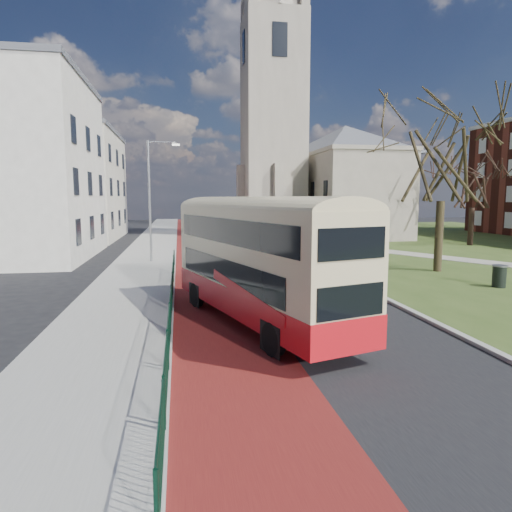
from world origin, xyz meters
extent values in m
plane|color=black|center=(0.00, 0.00, 0.00)|extent=(160.00, 160.00, 0.00)
cube|color=black|center=(1.50, 20.00, 0.01)|extent=(9.00, 120.00, 0.01)
cube|color=#591414|center=(-1.20, 20.00, 0.01)|extent=(3.40, 120.00, 0.01)
cube|color=gray|center=(-5.00, 20.00, 0.06)|extent=(4.00, 120.00, 0.12)
cube|color=#999993|center=(-3.00, 20.00, 0.07)|extent=(0.25, 120.00, 0.13)
cube|color=#999993|center=(6.10, 22.00, 0.07)|extent=(0.25, 80.00, 0.13)
cube|color=#354D1B|center=(26.00, 22.00, 0.02)|extent=(40.00, 80.00, 0.04)
cylinder|color=#0B3121|center=(-2.95, 4.00, 1.10)|extent=(0.04, 24.00, 0.04)
cylinder|color=#0B3121|center=(-2.95, 4.00, 0.15)|extent=(0.04, 24.00, 0.04)
cube|color=gray|center=(8.00, 38.00, 12.00)|extent=(6.50, 6.50, 24.00)
cube|color=gray|center=(16.50, 38.00, 4.50)|extent=(9.00, 18.00, 9.00)
pyramid|color=#565960|center=(16.50, 38.00, 12.60)|extent=(9.00, 18.00, 3.60)
cube|color=beige|center=(-14.00, 22.00, 6.25)|extent=(10.00, 14.00, 12.50)
cube|color=#565960|center=(-14.00, 22.00, 12.75)|extent=(10.30, 14.30, 0.50)
cube|color=beige|center=(-14.00, 38.00, 5.50)|extent=(10.00, 16.00, 11.00)
cube|color=#565960|center=(-14.00, 38.00, 11.25)|extent=(10.30, 16.30, 0.50)
cylinder|color=gray|center=(-4.50, 18.00, 4.12)|extent=(0.16, 0.16, 8.00)
cylinder|color=gray|center=(-3.60, 18.00, 8.02)|extent=(1.80, 0.10, 0.10)
cube|color=silver|center=(-2.70, 18.00, 7.87)|extent=(0.50, 0.18, 0.12)
cube|color=red|center=(0.06, 1.92, 0.94)|extent=(5.18, 10.39, 0.92)
cube|color=#CABA89|center=(0.06, 1.92, 2.74)|extent=(5.14, 10.33, 2.67)
cube|color=black|center=(-1.13, 1.85, 1.91)|extent=(2.46, 7.98, 0.88)
cube|color=black|center=(1.09, 2.52, 1.91)|extent=(2.46, 7.98, 0.88)
cube|color=black|center=(-1.05, 1.59, 3.29)|extent=(2.70, 8.75, 0.83)
cube|color=black|center=(1.16, 2.26, 3.29)|extent=(2.70, 8.75, 0.83)
cube|color=black|center=(-1.40, 6.75, 1.91)|extent=(2.00, 0.67, 0.97)
cube|color=black|center=(-1.40, 6.75, 3.29)|extent=(2.00, 0.67, 0.83)
cube|color=orange|center=(-1.40, 6.75, 3.82)|extent=(1.60, 0.57, 0.28)
cylinder|color=black|center=(-1.95, 4.92, 0.48)|extent=(0.54, 1.00, 0.96)
cylinder|color=black|center=(0.07, 5.53, 0.48)|extent=(0.54, 1.00, 0.96)
cylinder|color=black|center=(-0.07, -1.29, 0.48)|extent=(0.54, 1.00, 0.96)
cylinder|color=black|center=(1.95, -0.68, 0.48)|extent=(0.54, 1.00, 0.96)
cylinder|color=#332A19|center=(12.54, 11.35, 2.12)|extent=(0.54, 0.54, 4.16)
cylinder|color=#2F1F17|center=(23.83, 24.62, 1.76)|extent=(0.54, 0.54, 3.44)
cylinder|color=black|center=(12.78, 6.34, 0.55)|extent=(0.80, 0.80, 1.02)
cylinder|color=gray|center=(12.78, 6.34, 1.10)|extent=(0.85, 0.85, 0.07)
camera|label=1|loc=(-2.60, -13.32, 4.39)|focal=32.00mm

